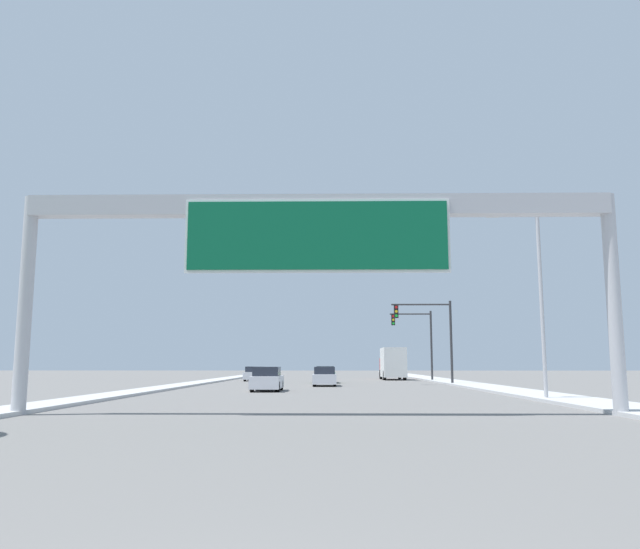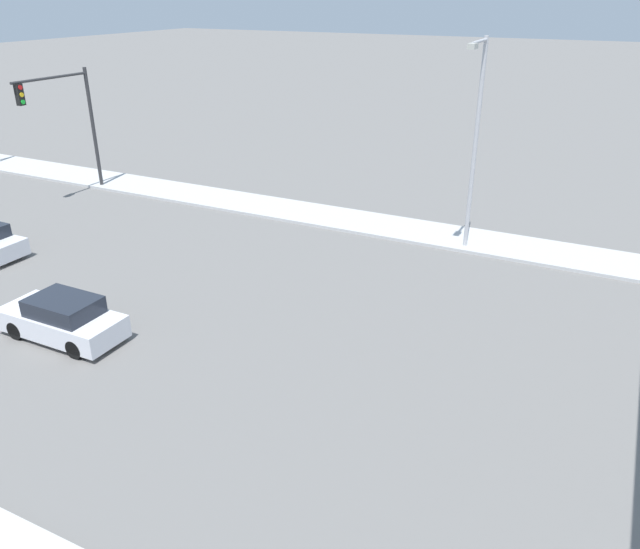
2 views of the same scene
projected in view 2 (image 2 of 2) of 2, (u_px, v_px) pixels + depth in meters
The scene contains 3 objects.
car_far_center at pixel (63, 319), 20.61m from camera, with size 1.77×4.32×1.49m.
traffic_light_near_intersection at pixel (70, 112), 33.77m from camera, with size 4.91×0.32×6.78m.
street_lamp_right at pixel (475, 132), 25.71m from camera, with size 2.50×0.28×9.00m.
Camera 2 is at (-15.90, 20.46, 10.60)m, focal length 35.00 mm.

